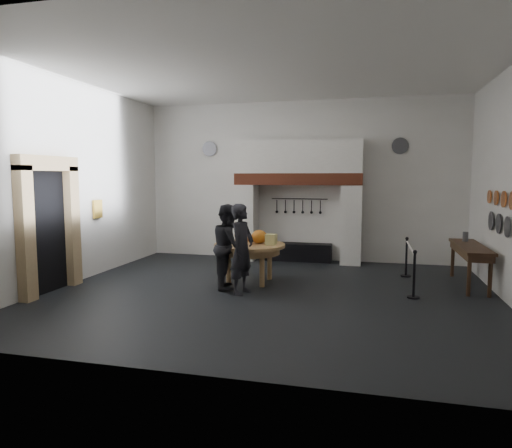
% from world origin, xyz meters
% --- Properties ---
extents(floor, '(9.00, 8.00, 0.02)m').
position_xyz_m(floor, '(0.00, 0.00, 0.00)').
color(floor, black).
rests_on(floor, ground).
extents(ceiling, '(9.00, 8.00, 0.02)m').
position_xyz_m(ceiling, '(0.00, 0.00, 4.50)').
color(ceiling, silver).
rests_on(ceiling, wall_back).
extents(wall_back, '(9.00, 0.02, 4.50)m').
position_xyz_m(wall_back, '(0.00, 4.00, 2.25)').
color(wall_back, silver).
rests_on(wall_back, floor).
extents(wall_front, '(9.00, 0.02, 4.50)m').
position_xyz_m(wall_front, '(0.00, -4.00, 2.25)').
color(wall_front, silver).
rests_on(wall_front, floor).
extents(wall_left, '(0.02, 8.00, 4.50)m').
position_xyz_m(wall_left, '(-4.50, 0.00, 2.25)').
color(wall_left, silver).
rests_on(wall_left, floor).
extents(chimney_pier_left, '(0.55, 0.70, 2.15)m').
position_xyz_m(chimney_pier_left, '(-1.48, 3.65, 1.07)').
color(chimney_pier_left, silver).
rests_on(chimney_pier_left, floor).
extents(chimney_pier_right, '(0.55, 0.70, 2.15)m').
position_xyz_m(chimney_pier_right, '(1.48, 3.65, 1.07)').
color(chimney_pier_right, silver).
rests_on(chimney_pier_right, floor).
extents(hearth_brick_band, '(3.50, 0.72, 0.32)m').
position_xyz_m(hearth_brick_band, '(0.00, 3.65, 2.31)').
color(hearth_brick_band, '#9E442B').
rests_on(hearth_brick_band, chimney_pier_left).
extents(chimney_hood, '(3.50, 0.70, 0.90)m').
position_xyz_m(chimney_hood, '(0.00, 3.65, 2.92)').
color(chimney_hood, silver).
rests_on(chimney_hood, hearth_brick_band).
extents(iron_range, '(1.90, 0.45, 0.50)m').
position_xyz_m(iron_range, '(0.00, 3.72, 0.25)').
color(iron_range, black).
rests_on(iron_range, floor).
extents(utensil_rail, '(1.60, 0.02, 0.02)m').
position_xyz_m(utensil_rail, '(0.00, 3.92, 1.75)').
color(utensil_rail, black).
rests_on(utensil_rail, wall_back).
extents(door_recess, '(0.04, 1.10, 2.50)m').
position_xyz_m(door_recess, '(-4.47, -1.00, 1.25)').
color(door_recess, black).
rests_on(door_recess, floor).
extents(door_jamb_near, '(0.22, 0.30, 2.60)m').
position_xyz_m(door_jamb_near, '(-4.38, -1.70, 1.30)').
color(door_jamb_near, tan).
rests_on(door_jamb_near, floor).
extents(door_jamb_far, '(0.22, 0.30, 2.60)m').
position_xyz_m(door_jamb_far, '(-4.38, -0.30, 1.30)').
color(door_jamb_far, tan).
rests_on(door_jamb_far, floor).
extents(door_lintel, '(0.22, 1.70, 0.30)m').
position_xyz_m(door_lintel, '(-4.38, -1.00, 2.65)').
color(door_lintel, tan).
rests_on(door_lintel, door_jamb_near).
extents(wall_plaque, '(0.05, 0.34, 0.44)m').
position_xyz_m(wall_plaque, '(-4.45, 0.80, 1.60)').
color(wall_plaque, gold).
rests_on(wall_plaque, wall_left).
extents(work_table, '(1.62, 1.62, 0.07)m').
position_xyz_m(work_table, '(-0.66, 0.86, 0.84)').
color(work_table, tan).
rests_on(work_table, floor).
extents(pumpkin, '(0.36, 0.36, 0.31)m').
position_xyz_m(pumpkin, '(-0.46, 0.96, 1.03)').
color(pumpkin, '#C5771B').
rests_on(pumpkin, work_table).
extents(cheese_block_big, '(0.22, 0.22, 0.24)m').
position_xyz_m(cheese_block_big, '(-0.16, 0.81, 0.99)').
color(cheese_block_big, '#D8D381').
rests_on(cheese_block_big, work_table).
extents(cheese_block_small, '(0.18, 0.18, 0.20)m').
position_xyz_m(cheese_block_small, '(-0.18, 1.11, 0.97)').
color(cheese_block_small, '#EAE18C').
rests_on(cheese_block_small, work_table).
extents(wicker_basket, '(0.32, 0.32, 0.22)m').
position_xyz_m(wicker_basket, '(-0.81, 0.71, 0.98)').
color(wicker_basket, olive).
rests_on(wicker_basket, work_table).
extents(bread_loaf, '(0.31, 0.18, 0.13)m').
position_xyz_m(bread_loaf, '(-0.76, 1.21, 0.94)').
color(bread_loaf, '#A5693A').
rests_on(bread_loaf, work_table).
extents(visitor_near, '(0.58, 0.75, 1.84)m').
position_xyz_m(visitor_near, '(-0.55, -0.16, 0.92)').
color(visitor_near, black).
rests_on(visitor_near, floor).
extents(visitor_far, '(0.91, 1.04, 1.81)m').
position_xyz_m(visitor_far, '(-0.95, 0.24, 0.90)').
color(visitor_far, black).
rests_on(visitor_far, floor).
extents(side_table, '(0.55, 2.20, 0.06)m').
position_xyz_m(side_table, '(4.10, 1.67, 0.87)').
color(side_table, '#3D2816').
rests_on(side_table, floor).
extents(pewter_jug, '(0.12, 0.12, 0.22)m').
position_xyz_m(pewter_jug, '(4.10, 2.27, 1.01)').
color(pewter_jug, '#515256').
rests_on(pewter_jug, side_table).
extents(copper_pan_a, '(0.03, 0.34, 0.34)m').
position_xyz_m(copper_pan_a, '(4.46, 0.20, 1.95)').
color(copper_pan_a, '#C6662D').
rests_on(copper_pan_a, wall_right).
extents(copper_pan_b, '(0.03, 0.32, 0.32)m').
position_xyz_m(copper_pan_b, '(4.46, 0.75, 1.95)').
color(copper_pan_b, '#C6662D').
rests_on(copper_pan_b, wall_right).
extents(copper_pan_c, '(0.03, 0.30, 0.30)m').
position_xyz_m(copper_pan_c, '(4.46, 1.30, 1.95)').
color(copper_pan_c, '#C6662D').
rests_on(copper_pan_c, wall_right).
extents(copper_pan_d, '(0.03, 0.28, 0.28)m').
position_xyz_m(copper_pan_d, '(4.46, 1.85, 1.95)').
color(copper_pan_d, '#C6662D').
rests_on(copper_pan_d, wall_right).
extents(pewter_plate_left, '(0.03, 0.40, 0.40)m').
position_xyz_m(pewter_plate_left, '(4.46, 0.40, 1.45)').
color(pewter_plate_left, '#4C4C51').
rests_on(pewter_plate_left, wall_right).
extents(pewter_plate_mid, '(0.03, 0.40, 0.40)m').
position_xyz_m(pewter_plate_mid, '(4.46, 1.00, 1.45)').
color(pewter_plate_mid, '#4C4C51').
rests_on(pewter_plate_mid, wall_right).
extents(pewter_plate_right, '(0.03, 0.40, 0.40)m').
position_xyz_m(pewter_plate_right, '(4.46, 1.60, 1.45)').
color(pewter_plate_right, '#4C4C51').
rests_on(pewter_plate_right, wall_right).
extents(pewter_plate_back_left, '(0.44, 0.03, 0.44)m').
position_xyz_m(pewter_plate_back_left, '(-2.70, 3.96, 3.20)').
color(pewter_plate_back_left, '#4C4C51').
rests_on(pewter_plate_back_left, wall_back).
extents(pewter_plate_back_right, '(0.44, 0.03, 0.44)m').
position_xyz_m(pewter_plate_back_right, '(2.70, 3.96, 3.20)').
color(pewter_plate_back_right, '#4C4C51').
rests_on(pewter_plate_back_right, wall_back).
extents(barrier_post_near, '(0.05, 0.05, 0.90)m').
position_xyz_m(barrier_post_near, '(2.83, 0.31, 0.45)').
color(barrier_post_near, black).
rests_on(barrier_post_near, floor).
extents(barrier_post_far, '(0.05, 0.05, 0.90)m').
position_xyz_m(barrier_post_far, '(2.83, 2.31, 0.45)').
color(barrier_post_far, black).
rests_on(barrier_post_far, floor).
extents(barrier_rope, '(0.04, 2.00, 0.04)m').
position_xyz_m(barrier_rope, '(2.83, 1.31, 0.85)').
color(barrier_rope, white).
rests_on(barrier_rope, barrier_post_near).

